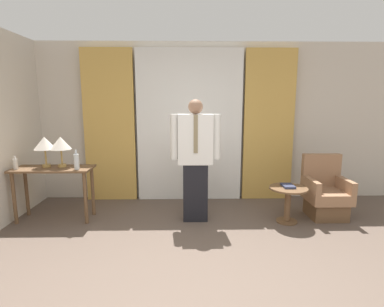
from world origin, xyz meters
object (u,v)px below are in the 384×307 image
at_px(table_lamp_left, 45,144).
at_px(bottle_near_edge, 15,164).
at_px(table_lamp_right, 61,144).
at_px(book, 288,186).
at_px(desk, 54,177).
at_px(person, 195,157).
at_px(bottle_by_lamp, 76,161).
at_px(armchair, 325,195).
at_px(side_table, 288,199).

xyz_separation_m(table_lamp_left, bottle_near_edge, (-0.37, -0.13, -0.26)).
xyz_separation_m(table_lamp_left, table_lamp_right, (0.23, 0.00, 0.00)).
distance_m(bottle_near_edge, book, 3.85).
height_order(table_lamp_right, bottle_near_edge, table_lamp_right).
distance_m(desk, person, 2.07).
height_order(desk, table_lamp_right, table_lamp_right).
distance_m(bottle_by_lamp, book, 2.99).
distance_m(person, armchair, 2.05).
height_order(table_lamp_left, table_lamp_right, same).
relative_size(bottle_near_edge, armchair, 0.20).
distance_m(desk, armchair, 4.01).
bearing_deg(bottle_by_lamp, table_lamp_left, 161.58).
relative_size(desk, person, 0.64).
height_order(table_lamp_left, side_table, table_lamp_left).
relative_size(table_lamp_left, book, 1.89).
relative_size(table_lamp_right, side_table, 0.83).
xyz_separation_m(table_lamp_right, bottle_near_edge, (-0.59, -0.13, -0.26)).
xyz_separation_m(person, side_table, (1.31, -0.11, -0.59)).
bearing_deg(side_table, bottle_by_lamp, 178.64).
height_order(bottle_near_edge, person, person).
xyz_separation_m(bottle_near_edge, armchair, (4.47, 0.12, -0.52)).
bearing_deg(table_lamp_left, armchair, -0.22).
xyz_separation_m(bottle_by_lamp, armchair, (3.61, 0.15, -0.55)).
relative_size(table_lamp_right, person, 0.25).
xyz_separation_m(table_lamp_right, bottle_by_lamp, (0.27, -0.17, -0.22)).
xyz_separation_m(desk, bottle_by_lamp, (0.38, -0.11, 0.26)).
xyz_separation_m(table_lamp_left, side_table, (3.47, -0.24, -0.76)).
bearing_deg(table_lamp_right, book, -3.70).
bearing_deg(table_lamp_left, side_table, -3.89).
distance_m(bottle_near_edge, side_table, 3.87).
height_order(desk, book, desk).
xyz_separation_m(desk, table_lamp_left, (-0.11, 0.06, 0.48)).
distance_m(armchair, book, 0.70).
bearing_deg(bottle_near_edge, armchair, 1.50).
distance_m(armchair, side_table, 0.68).
distance_m(bottle_near_edge, bottle_by_lamp, 0.87).
xyz_separation_m(table_lamp_right, person, (1.93, -0.13, -0.17)).
xyz_separation_m(desk, bottle_near_edge, (-0.48, -0.08, 0.22)).
bearing_deg(armchair, desk, -179.41).
bearing_deg(bottle_near_edge, desk, 9.00).
bearing_deg(book, bottle_by_lamp, 179.15).
bearing_deg(person, desk, 177.97).
bearing_deg(armchair, table_lamp_left, 179.78).
height_order(bottle_near_edge, bottle_by_lamp, bottle_by_lamp).
relative_size(bottle_near_edge, book, 0.80).
bearing_deg(bottle_near_edge, table_lamp_right, 12.67).
distance_m(table_lamp_right, side_table, 3.34).
relative_size(desk, bottle_near_edge, 6.01).
bearing_deg(bottle_by_lamp, table_lamp_right, 148.48).
distance_m(table_lamp_left, armchair, 4.18).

